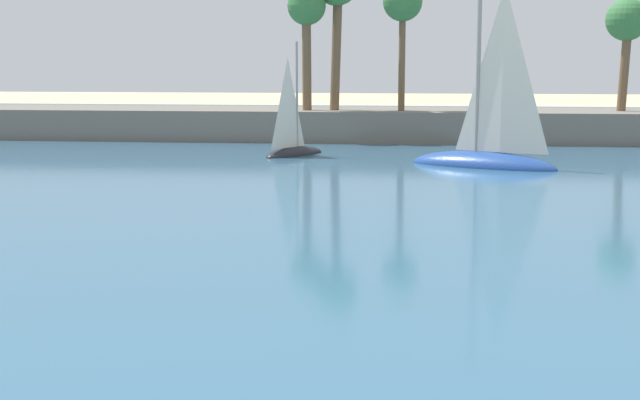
% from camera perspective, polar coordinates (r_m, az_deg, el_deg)
% --- Properties ---
extents(sea, '(220.00, 86.07, 0.06)m').
position_cam_1_polar(sea, '(52.29, 2.31, 3.36)').
color(sea, '#33607F').
rests_on(sea, ground).
extents(palm_headland, '(119.89, 6.53, 13.35)m').
position_cam_1_polar(palm_headland, '(55.04, 5.41, 7.51)').
color(palm_headland, slate).
rests_on(palm_headland, ground).
extents(sailboat_near_shore, '(3.10, 4.11, 5.88)m').
position_cam_1_polar(sailboat_near_shore, '(46.13, -1.62, 3.37)').
color(sailboat_near_shore, black).
rests_on(sailboat_near_shore, sea).
extents(sailboat_far_left, '(6.90, 4.67, 9.69)m').
position_cam_1_polar(sailboat_far_left, '(41.76, 9.99, 3.18)').
color(sailboat_far_left, '#234793').
rests_on(sailboat_far_left, sea).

